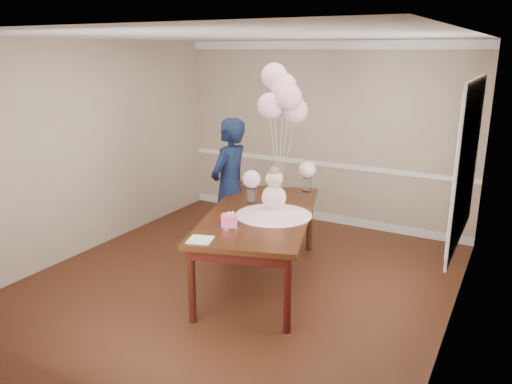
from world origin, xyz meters
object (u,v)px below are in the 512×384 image
(birthday_cake, at_px, (229,220))
(dining_chair_seat, at_px, (250,222))
(woman, at_px, (230,187))
(dining_table_top, at_px, (260,215))

(birthday_cake, relative_size, dining_chair_seat, 0.38)
(birthday_cake, distance_m, woman, 1.28)
(dining_table_top, xyz_separation_m, dining_chair_seat, (-0.47, 0.61, -0.36))
(dining_chair_seat, bearing_deg, dining_table_top, -36.06)
(dining_table_top, distance_m, woman, 0.92)
(dining_chair_seat, xyz_separation_m, woman, (-0.26, -0.06, 0.44))
(dining_table_top, relative_size, birthday_cake, 13.33)
(woman, bearing_deg, dining_chair_seat, 104.80)
(dining_table_top, distance_m, dining_chair_seat, 0.85)
(dining_table_top, relative_size, woman, 1.25)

